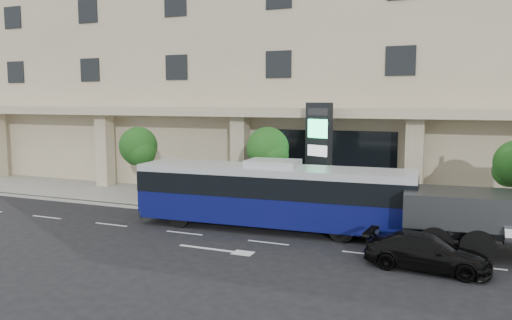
{
  "coord_description": "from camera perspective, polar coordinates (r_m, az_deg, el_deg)",
  "views": [
    {
      "loc": [
        7.18,
        -20.28,
        5.83
      ],
      "look_at": [
        -1.99,
        2.0,
        2.98
      ],
      "focal_mm": 35.0,
      "sensor_mm": 36.0,
      "label": 1
    }
  ],
  "objects": [
    {
      "name": "sidewalk",
      "position": [
        26.91,
        6.4,
        -5.66
      ],
      "size": [
        120.0,
        6.0,
        0.15
      ],
      "primitive_type": "cube",
      "color": "gray",
      "rests_on": "ground"
    },
    {
      "name": "tree_left",
      "position": [
        29.52,
        -13.27,
        1.27
      ],
      "size": [
        2.27,
        2.2,
        4.22
      ],
      "color": "#422B19",
      "rests_on": "sidewalk"
    },
    {
      "name": "signage_pylon",
      "position": [
        25.77,
        7.15,
        0.39
      ],
      "size": [
        1.47,
        1.03,
        5.62
      ],
      "rotation": [
        0.0,
        0.0,
        -0.41
      ],
      "color": "black",
      "rests_on": "sidewalk"
    },
    {
      "name": "ground",
      "position": [
        22.29,
        2.81,
        -8.43
      ],
      "size": [
        120.0,
        120.0,
        0.0
      ],
      "primitive_type": "plane",
      "color": "black",
      "rests_on": "ground"
    },
    {
      "name": "city_bus",
      "position": [
        22.75,
        1.91,
        -3.91
      ],
      "size": [
        12.74,
        3.33,
        3.2
      ],
      "rotation": [
        0.0,
        0.0,
        0.05
      ],
      "color": "black",
      "rests_on": "ground"
    },
    {
      "name": "black_sedan",
      "position": [
        18.58,
        18.93,
        -9.93
      ],
      "size": [
        4.38,
        2.1,
        1.23
      ],
      "primitive_type": "imported",
      "rotation": [
        0.0,
        0.0,
        1.48
      ],
      "color": "black",
      "rests_on": "ground"
    },
    {
      "name": "convention_center",
      "position": [
        36.66,
        11.22,
        13.1
      ],
      "size": [
        60.0,
        17.6,
        20.0
      ],
      "color": "tan",
      "rests_on": "ground"
    },
    {
      "name": "tree_mid",
      "position": [
        25.7,
        1.39,
        0.99
      ],
      "size": [
        2.28,
        2.2,
        4.38
      ],
      "color": "#422B19",
      "rests_on": "sidewalk"
    },
    {
      "name": "curb",
      "position": [
        24.11,
        4.42,
        -7.09
      ],
      "size": [
        120.0,
        0.3,
        0.15
      ],
      "primitive_type": "cube",
      "color": "gray",
      "rests_on": "ground"
    }
  ]
}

